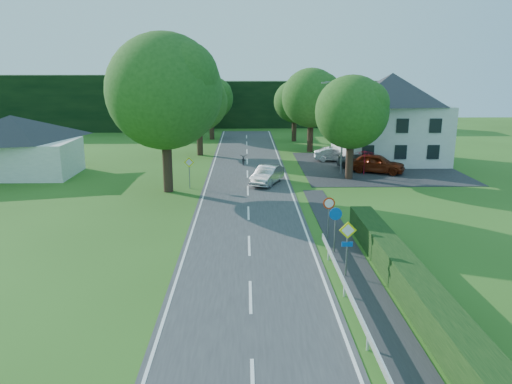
{
  "coord_description": "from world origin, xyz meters",
  "views": [
    {
      "loc": [
        -0.18,
        -12.71,
        9.15
      ],
      "look_at": [
        0.46,
        16.97,
        1.69
      ],
      "focal_mm": 35.0,
      "sensor_mm": 36.0,
      "label": 1
    }
  ],
  "objects_px": {
    "parked_car_silver_a": "(335,154)",
    "parasol": "(365,163)",
    "parked_car_grey": "(363,162)",
    "parked_car_red": "(376,163)",
    "moving_car": "(267,175)",
    "streetlight": "(341,123)",
    "motorcycle": "(243,159)"
  },
  "relations": [
    {
      "from": "parasol",
      "to": "parked_car_grey",
      "type": "bearing_deg",
      "value": 80.38
    },
    {
      "from": "streetlight",
      "to": "moving_car",
      "type": "distance_m",
      "value": 8.38
    },
    {
      "from": "moving_car",
      "to": "parked_car_silver_a",
      "type": "relative_size",
      "value": 1.06
    },
    {
      "from": "parked_car_silver_a",
      "to": "parked_car_red",
      "type": "bearing_deg",
      "value": -150.45
    },
    {
      "from": "moving_car",
      "to": "parked_car_silver_a",
      "type": "distance_m",
      "value": 12.09
    },
    {
      "from": "parked_car_silver_a",
      "to": "parasol",
      "type": "xyz_separation_m",
      "value": [
        1.42,
        -6.46,
        0.39
      ]
    },
    {
      "from": "parked_car_red",
      "to": "parked_car_grey",
      "type": "bearing_deg",
      "value": 50.02
    },
    {
      "from": "streetlight",
      "to": "parked_car_grey",
      "type": "bearing_deg",
      "value": 38.43
    },
    {
      "from": "parasol",
      "to": "motorcycle",
      "type": "bearing_deg",
      "value": 154.05
    },
    {
      "from": "streetlight",
      "to": "parked_car_silver_a",
      "type": "relative_size",
      "value": 1.94
    },
    {
      "from": "motorcycle",
      "to": "parked_car_grey",
      "type": "relative_size",
      "value": 0.39
    },
    {
      "from": "motorcycle",
      "to": "parked_car_red",
      "type": "distance_m",
      "value": 12.5
    },
    {
      "from": "streetlight",
      "to": "parked_car_grey",
      "type": "xyz_separation_m",
      "value": [
        2.52,
        2.0,
        -3.74
      ]
    },
    {
      "from": "motorcycle",
      "to": "parasol",
      "type": "xyz_separation_m",
      "value": [
        10.52,
        -5.12,
        0.59
      ]
    },
    {
      "from": "parked_car_red",
      "to": "parked_car_silver_a",
      "type": "relative_size",
      "value": 1.19
    },
    {
      "from": "moving_car",
      "to": "motorcycle",
      "type": "relative_size",
      "value": 2.42
    },
    {
      "from": "moving_car",
      "to": "parked_car_grey",
      "type": "relative_size",
      "value": 0.93
    },
    {
      "from": "streetlight",
      "to": "parasol",
      "type": "bearing_deg",
      "value": -13.41
    },
    {
      "from": "streetlight",
      "to": "moving_car",
      "type": "relative_size",
      "value": 1.83
    },
    {
      "from": "parked_car_silver_a",
      "to": "parked_car_grey",
      "type": "bearing_deg",
      "value": -150.92
    },
    {
      "from": "parked_car_silver_a",
      "to": "parasol",
      "type": "bearing_deg",
      "value": -163.48
    },
    {
      "from": "parked_car_grey",
      "to": "parked_car_red",
      "type": "bearing_deg",
      "value": -123.93
    },
    {
      "from": "moving_car",
      "to": "motorcycle",
      "type": "height_order",
      "value": "moving_car"
    },
    {
      "from": "motorcycle",
      "to": "parked_car_grey",
      "type": "bearing_deg",
      "value": -12.54
    },
    {
      "from": "parked_car_red",
      "to": "parked_car_silver_a",
      "type": "xyz_separation_m",
      "value": [
        -2.66,
        5.59,
        -0.16
      ]
    },
    {
      "from": "streetlight",
      "to": "moving_car",
      "type": "xyz_separation_m",
      "value": [
        -6.5,
        -3.77,
        -3.7
      ]
    },
    {
      "from": "streetlight",
      "to": "parked_car_grey",
      "type": "distance_m",
      "value": 4.94
    },
    {
      "from": "parked_car_grey",
      "to": "motorcycle",
      "type": "bearing_deg",
      "value": 106.04
    },
    {
      "from": "motorcycle",
      "to": "parked_car_red",
      "type": "relative_size",
      "value": 0.37
    },
    {
      "from": "moving_car",
      "to": "parasol",
      "type": "xyz_separation_m",
      "value": [
        8.59,
        3.27,
        0.35
      ]
    },
    {
      "from": "moving_car",
      "to": "parasol",
      "type": "height_order",
      "value": "parasol"
    },
    {
      "from": "parked_car_red",
      "to": "parasol",
      "type": "xyz_separation_m",
      "value": [
        -1.24,
        -0.87,
        0.23
      ]
    }
  ]
}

